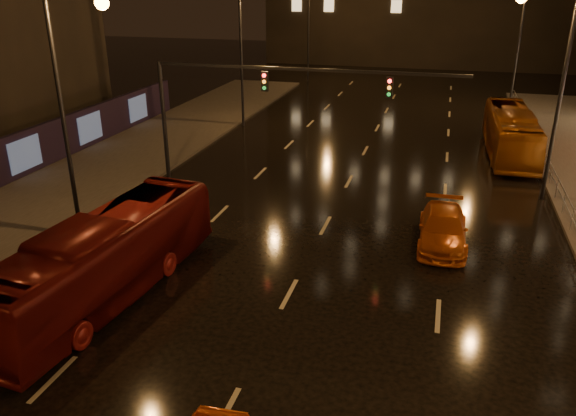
% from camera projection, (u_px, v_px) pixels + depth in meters
% --- Properties ---
extents(ground, '(140.00, 140.00, 0.00)m').
position_uv_depth(ground, '(342.00, 194.00, 28.26)').
color(ground, black).
rests_on(ground, ground).
extents(sidewalk_left, '(7.00, 70.00, 0.15)m').
position_uv_depth(sidewalk_left, '(48.00, 201.00, 27.14)').
color(sidewalk_left, '#38332D').
rests_on(sidewalk_left, ground).
extents(traffic_signal, '(15.31, 0.32, 6.20)m').
position_uv_depth(traffic_signal, '(245.00, 95.00, 27.72)').
color(traffic_signal, black).
rests_on(traffic_signal, ground).
extents(railing_right, '(0.05, 56.00, 1.00)m').
position_uv_depth(railing_right, '(573.00, 214.00, 23.60)').
color(railing_right, '#99999E').
rests_on(railing_right, sidewalk_right).
extents(bus_red, '(3.34, 10.50, 2.88)m').
position_uv_depth(bus_red, '(105.00, 259.00, 18.69)').
color(bus_red, '#5C0E0D').
rests_on(bus_red, ground).
extents(bus_curb, '(2.64, 10.19, 2.82)m').
position_uv_depth(bus_curb, '(510.00, 133.00, 33.91)').
color(bus_curb, '#833E0D').
rests_on(bus_curb, ground).
extents(taxi_far, '(1.98, 4.69, 1.35)m').
position_uv_depth(taxi_far, '(443.00, 229.00, 22.76)').
color(taxi_far, '#BB4D11').
rests_on(taxi_far, ground).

